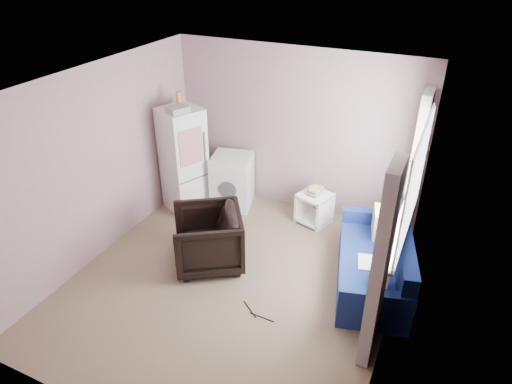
# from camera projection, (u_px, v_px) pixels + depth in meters

# --- Properties ---
(room) EXTENTS (3.84, 4.24, 2.54)m
(room) POSITION_uv_depth(u_px,v_px,m) (231.00, 196.00, 5.12)
(room) COLOR #7D6A51
(room) RESTS_ON ground
(armchair) EXTENTS (1.12, 1.14, 0.87)m
(armchair) POSITION_uv_depth(u_px,v_px,m) (208.00, 236.00, 5.84)
(armchair) COLOR black
(armchair) RESTS_ON ground
(fridge) EXTENTS (0.74, 0.74, 1.85)m
(fridge) POSITION_uv_depth(u_px,v_px,m) (184.00, 159.00, 6.92)
(fridge) COLOR silver
(fridge) RESTS_ON ground
(washing_machine) EXTENTS (0.72, 0.72, 0.84)m
(washing_machine) POSITION_uv_depth(u_px,v_px,m) (232.00, 180.00, 7.17)
(washing_machine) COLOR silver
(washing_machine) RESTS_ON ground
(side_table) EXTENTS (0.54, 0.54, 0.59)m
(side_table) POSITION_uv_depth(u_px,v_px,m) (314.00, 206.00, 6.79)
(side_table) COLOR white
(side_table) RESTS_ON ground
(sofa) EXTENTS (1.19, 1.89, 0.78)m
(sofa) POSITION_uv_depth(u_px,v_px,m) (377.00, 265.00, 5.57)
(sofa) COLOR navy
(sofa) RESTS_ON ground
(window_dressing) EXTENTS (0.17, 2.62, 2.18)m
(window_dressing) POSITION_uv_depth(u_px,v_px,m) (401.00, 212.00, 5.09)
(window_dressing) COLOR white
(window_dressing) RESTS_ON ground
(floor_cables) EXTENTS (0.46, 0.20, 0.01)m
(floor_cables) POSITION_uv_depth(u_px,v_px,m) (256.00, 313.00, 5.25)
(floor_cables) COLOR black
(floor_cables) RESTS_ON ground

